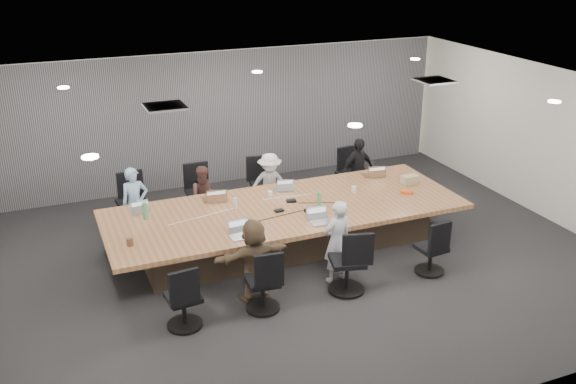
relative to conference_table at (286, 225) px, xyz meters
name	(u,v)px	position (x,y,z in m)	size (l,w,h in m)	color
floor	(297,259)	(0.00, -0.50, -0.40)	(10.00, 8.00, 0.00)	#252527
ceiling	(298,92)	(0.00, -0.50, 2.40)	(10.00, 8.00, 0.00)	white
wall_back	(223,117)	(0.00, 3.50, 1.00)	(10.00, 2.80, 0.00)	silver
wall_front	(450,308)	(0.00, -4.50, 1.00)	(10.00, 2.80, 0.00)	silver
wall_right	(547,143)	(5.00, -0.50, 1.00)	(8.00, 2.80, 0.00)	silver
curtain	(224,118)	(0.00, 3.42, 1.00)	(9.80, 0.04, 2.80)	slate
conference_table	(286,225)	(0.00, 0.00, 0.00)	(6.00, 2.20, 0.74)	#433328
chair_0	(133,207)	(-2.27, 1.70, 0.03)	(0.59, 0.59, 0.87)	black
chair_1	(200,197)	(-1.03, 1.70, 0.03)	(0.59, 0.59, 0.87)	black
chair_2	(263,189)	(0.23, 1.70, 0.01)	(0.56, 0.56, 0.83)	black
chair_3	(349,178)	(2.08, 1.70, -0.03)	(0.50, 0.50, 0.73)	black
chair_4	(184,302)	(-2.18, -1.70, -0.02)	(0.51, 0.51, 0.76)	black
chair_5	(263,286)	(-1.05, -1.70, -0.02)	(0.52, 0.52, 0.76)	black
chair_6	(347,266)	(0.29, -1.70, 0.03)	(0.58, 0.58, 0.85)	black
chair_7	(431,252)	(1.76, -1.70, -0.04)	(0.49, 0.49, 0.72)	black
person_0	(135,203)	(-2.27, 1.35, 0.24)	(0.47, 0.31, 1.29)	#8FB4D9
laptop_0	(140,210)	(-2.27, 0.80, 0.35)	(0.31, 0.21, 0.02)	#B2B2B7
person_1	(205,197)	(-1.03, 1.35, 0.17)	(0.56, 0.44, 1.15)	brown
laptop_1	(213,199)	(-1.03, 0.80, 0.35)	(0.36, 0.24, 0.02)	#8C6647
person_2	(270,185)	(0.23, 1.35, 0.22)	(0.80, 0.46, 1.23)	silver
laptop_2	(281,188)	(0.23, 0.80, 0.35)	(0.30, 0.20, 0.02)	#B2B2B7
person_3	(357,170)	(2.08, 1.35, 0.25)	(0.76, 0.32, 1.30)	black
laptop_3	(371,175)	(2.08, 0.80, 0.35)	(0.35, 0.24, 0.02)	#8C6647
person_5	(254,260)	(-1.05, -1.35, 0.22)	(1.16, 0.37, 1.25)	brown
laptop_5	(242,236)	(-1.05, -0.80, 0.35)	(0.35, 0.24, 0.02)	#B2B2B7
person_6	(337,241)	(0.29, -1.35, 0.26)	(0.48, 0.32, 1.33)	#AEAFBA
laptop_6	(322,222)	(0.29, -0.80, 0.35)	(0.34, 0.24, 0.02)	#B2B2B7
bottle_green_left	(145,211)	(-2.26, 0.42, 0.48)	(0.08, 0.08, 0.28)	#559F63
bottle_green_right	(319,199)	(0.55, -0.14, 0.46)	(0.07, 0.07, 0.24)	#559F63
bottle_clear	(235,204)	(-0.80, 0.23, 0.44)	(0.06, 0.06, 0.20)	silver
cup_white_far	(270,194)	(-0.07, 0.54, 0.39)	(0.08, 0.08, 0.09)	white
cup_white_near	(354,189)	(1.37, 0.17, 0.39)	(0.08, 0.08, 0.10)	white
mug_brown	(130,242)	(-2.65, -0.45, 0.40)	(0.10, 0.10, 0.12)	brown
mic_left	(279,211)	(-0.17, -0.12, 0.35)	(0.15, 0.10, 0.03)	black
mic_right	(291,201)	(0.17, 0.18, 0.36)	(0.17, 0.11, 0.03)	black
stapler	(309,210)	(0.28, -0.31, 0.37)	(0.15, 0.04, 0.06)	black
canvas_bag	(410,180)	(2.51, 0.14, 0.42)	(0.29, 0.18, 0.16)	tan
snack_packet	(407,192)	(2.21, -0.24, 0.36)	(0.20, 0.13, 0.04)	#EA4A10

